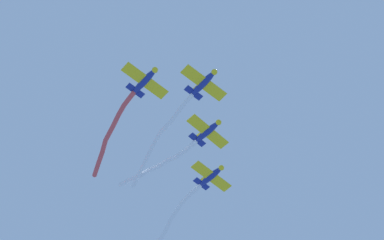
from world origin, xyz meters
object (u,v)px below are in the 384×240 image
object	(u,v)px
airplane_lead	(204,83)
airplane_right_wing	(145,81)
airplane_slot	(211,176)
airplane_left_wing	(208,131)

from	to	relation	value
airplane_lead	airplane_right_wing	size ratio (longest dim) A/B	1.00
airplane_lead	airplane_right_wing	world-z (taller)	airplane_right_wing
airplane_right_wing	airplane_slot	bearing A→B (deg)	109.06
airplane_right_wing	airplane_slot	size ratio (longest dim) A/B	0.99
airplane_lead	airplane_left_wing	distance (m)	8.89
airplane_lead	airplane_slot	size ratio (longest dim) A/B	0.98
airplane_slot	airplane_right_wing	bearing A→B (deg)	-72.99
airplane_left_wing	airplane_right_wing	bearing A→B (deg)	-91.00
airplane_lead	airplane_right_wing	bearing A→B (deg)	-128.89
airplane_right_wing	airplane_slot	distance (m)	20.69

